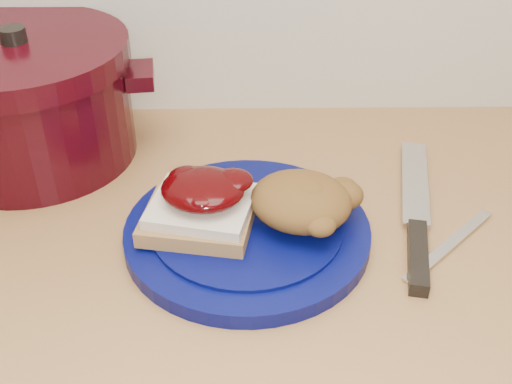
{
  "coord_description": "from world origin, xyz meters",
  "views": [
    {
      "loc": [
        0.01,
        0.94,
        1.36
      ],
      "look_at": [
        0.02,
        1.51,
        0.95
      ],
      "focal_mm": 45.0,
      "sensor_mm": 36.0,
      "label": 1
    }
  ],
  "objects_px": {
    "plate": "(247,233)",
    "butter_knife": "(449,245)",
    "dutch_oven": "(28,99)",
    "pepper_grinder": "(23,98)",
    "chef_knife": "(417,234)"
  },
  "relations": [
    {
      "from": "plate",
      "to": "butter_knife",
      "type": "bearing_deg",
      "value": -4.39
    },
    {
      "from": "butter_knife",
      "to": "dutch_oven",
      "type": "height_order",
      "value": "dutch_oven"
    },
    {
      "from": "dutch_oven",
      "to": "pepper_grinder",
      "type": "relative_size",
      "value": 2.46
    },
    {
      "from": "plate",
      "to": "dutch_oven",
      "type": "xyz_separation_m",
      "value": [
        -0.28,
        0.19,
        0.07
      ]
    },
    {
      "from": "dutch_oven",
      "to": "plate",
      "type": "bearing_deg",
      "value": -33.55
    },
    {
      "from": "plate",
      "to": "dutch_oven",
      "type": "distance_m",
      "value": 0.34
    },
    {
      "from": "plate",
      "to": "butter_knife",
      "type": "distance_m",
      "value": 0.22
    },
    {
      "from": "plate",
      "to": "pepper_grinder",
      "type": "relative_size",
      "value": 2.03
    },
    {
      "from": "butter_knife",
      "to": "dutch_oven",
      "type": "distance_m",
      "value": 0.55
    },
    {
      "from": "dutch_oven",
      "to": "butter_knife",
      "type": "bearing_deg",
      "value": -21.99
    },
    {
      "from": "chef_knife",
      "to": "butter_knife",
      "type": "relative_size",
      "value": 1.75
    },
    {
      "from": "butter_knife",
      "to": "pepper_grinder",
      "type": "distance_m",
      "value": 0.57
    },
    {
      "from": "plate",
      "to": "pepper_grinder",
      "type": "xyz_separation_m",
      "value": [
        -0.3,
        0.21,
        0.06
      ]
    },
    {
      "from": "plate",
      "to": "pepper_grinder",
      "type": "bearing_deg",
      "value": 144.12
    },
    {
      "from": "chef_knife",
      "to": "pepper_grinder",
      "type": "xyz_separation_m",
      "value": [
        -0.49,
        0.22,
        0.06
      ]
    }
  ]
}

